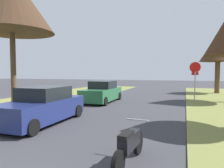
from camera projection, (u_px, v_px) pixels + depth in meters
stop_sign_far at (195, 73)px, 14.97m from camera, size 0.81×0.51×2.95m
street_tree_right_far at (218, 49)px, 21.44m from camera, size 3.65×3.65×6.15m
street_tree_left_mid_a at (12, 2)px, 11.65m from camera, size 4.70×4.70×7.85m
parked_sedan_navy at (42, 106)px, 8.98m from camera, size 2.01×4.43×1.57m
parked_sedan_green at (102, 92)px, 15.52m from camera, size 2.01×4.43×1.57m
parked_motorcycle at (129, 145)px, 4.87m from camera, size 0.60×2.05×0.97m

